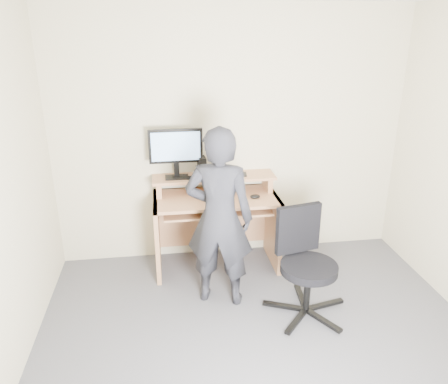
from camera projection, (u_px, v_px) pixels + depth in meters
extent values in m
plane|color=#55545A|center=(270.00, 365.00, 3.16)|extent=(3.50, 3.50, 0.00)
cube|color=beige|center=(232.00, 138.00, 4.32)|extent=(3.50, 0.02, 2.50)
cube|color=tan|center=(157.00, 235.00, 4.25)|extent=(0.04, 0.60, 0.75)
cube|color=tan|center=(273.00, 228.00, 4.41)|extent=(0.04, 0.60, 0.75)
cube|color=tan|center=(216.00, 198.00, 4.20)|extent=(1.20, 0.60, 0.03)
cube|color=tan|center=(217.00, 210.00, 4.16)|extent=(1.02, 0.38, 0.02)
cube|color=tan|center=(159.00, 187.00, 4.24)|extent=(0.05, 0.28, 0.15)
cube|color=tan|center=(267.00, 181.00, 4.38)|extent=(0.05, 0.28, 0.15)
cube|color=tan|center=(214.00, 177.00, 4.28)|extent=(1.20, 0.30, 0.02)
cube|color=tan|center=(213.00, 215.00, 4.58)|extent=(1.20, 0.03, 0.65)
cube|color=black|center=(177.00, 177.00, 4.22)|extent=(0.22, 0.14, 0.02)
cube|color=black|center=(177.00, 169.00, 4.21)|extent=(0.05, 0.04, 0.14)
cube|color=black|center=(176.00, 146.00, 4.10)|extent=(0.51, 0.04, 0.33)
cube|color=#91BFFA|center=(176.00, 147.00, 4.08)|extent=(0.46, 0.01, 0.27)
cube|color=black|center=(202.00, 167.00, 4.22)|extent=(0.08, 0.14, 0.20)
cylinder|color=#AFAFB3|center=(215.00, 168.00, 4.23)|extent=(0.09, 0.09, 0.18)
cube|color=black|center=(243.00, 174.00, 4.31)|extent=(0.08, 0.14, 0.01)
cube|color=black|center=(191.00, 178.00, 4.16)|extent=(0.05, 0.04, 0.03)
torus|color=silver|center=(201.00, 173.00, 4.33)|extent=(0.18, 0.18, 0.06)
cube|color=black|center=(209.00, 209.00, 4.13)|extent=(0.49, 0.31, 0.03)
ellipsoid|color=black|center=(255.00, 197.00, 4.15)|extent=(0.11, 0.08, 0.04)
cube|color=black|center=(325.00, 305.00, 3.77)|extent=(0.36, 0.12, 0.03)
cube|color=black|center=(301.00, 297.00, 3.88)|extent=(0.08, 0.36, 0.03)
cube|color=black|center=(284.00, 306.00, 3.75)|extent=(0.35, 0.19, 0.03)
cube|color=black|center=(296.00, 321.00, 3.56)|extent=(0.27, 0.30, 0.03)
cube|color=black|center=(323.00, 320.00, 3.57)|extent=(0.22, 0.33, 0.03)
cylinder|color=black|center=(307.00, 290.00, 3.63)|extent=(0.06, 0.06, 0.38)
cylinder|color=black|center=(309.00, 268.00, 3.56)|extent=(0.47, 0.47, 0.07)
cube|color=black|center=(298.00, 229.00, 3.64)|extent=(0.40, 0.14, 0.42)
imported|color=black|center=(219.00, 218.00, 3.64)|extent=(0.66, 0.53, 1.57)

